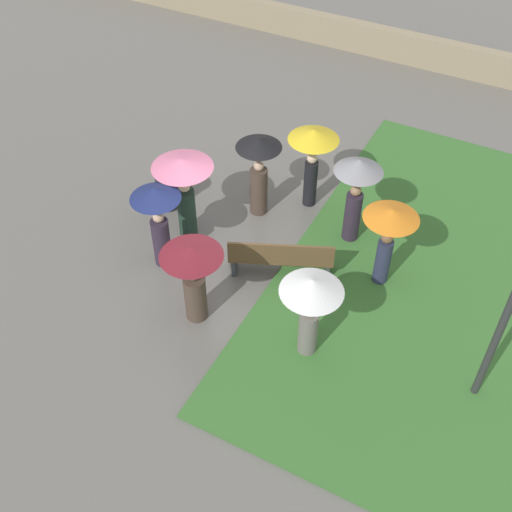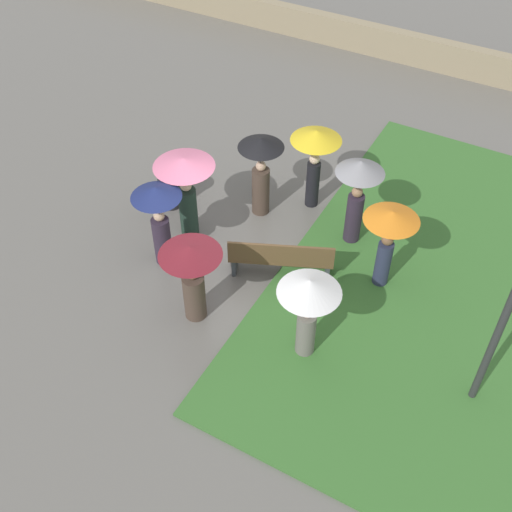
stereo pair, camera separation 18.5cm
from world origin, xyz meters
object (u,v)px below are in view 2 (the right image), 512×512
crowd_person_pink (185,181)px  crowd_person_white (309,300)px  park_bench (281,258)px  crowd_person_yellow (315,149)px  trash_bin (170,188)px  crowd_person_black (261,165)px  crowd_person_grey (358,186)px  crowd_person_orange (389,232)px  crowd_person_navy (158,212)px  crowd_person_maroon (192,270)px

crowd_person_pink → crowd_person_white: size_ratio=1.04×
park_bench → crowd_person_pink: 2.38m
crowd_person_yellow → crowd_person_white: (-1.62, 3.67, -0.10)m
trash_bin → crowd_person_yellow: 3.21m
crowd_person_black → crowd_person_grey: bearing=-90.3°
trash_bin → crowd_person_orange: size_ratio=0.47×
crowd_person_black → crowd_person_navy: bearing=154.9°
crowd_person_yellow → trash_bin: bearing=-84.2°
crowd_person_yellow → crowd_person_navy: 3.49m
park_bench → crowd_person_white: crowd_person_white is taller
trash_bin → crowd_person_navy: crowd_person_navy is taller
trash_bin → crowd_person_orange: (-4.82, 0.03, 0.90)m
crowd_person_black → crowd_person_white: size_ratio=1.03×
crowd_person_orange → crowd_person_navy: 4.22m
crowd_person_navy → park_bench: bearing=-171.5°
crowd_person_orange → crowd_person_white: (0.55, 2.15, 0.01)m
park_bench → crowd_person_grey: (-0.80, -1.59, 0.93)m
park_bench → crowd_person_pink: size_ratio=1.07×
crowd_person_black → crowd_person_yellow: bearing=-51.4°
crowd_person_pink → crowd_person_orange: bearing=176.4°
crowd_person_yellow → crowd_person_grey: crowd_person_grey is taller
trash_bin → crowd_person_grey: bearing=-168.0°
crowd_person_black → crowd_person_orange: (-3.02, 0.77, 0.13)m
crowd_person_white → crowd_person_pink: bearing=-167.5°
crowd_person_orange → crowd_person_white: bearing=130.6°
crowd_person_navy → crowd_person_grey: bearing=-152.3°
trash_bin → crowd_person_white: (-4.28, 2.19, 0.91)m
park_bench → crowd_person_grey: size_ratio=1.00×
crowd_person_black → crowd_person_maroon: crowd_person_black is taller
crowd_person_grey → crowd_person_black: crowd_person_grey is taller
crowd_person_grey → crowd_person_black: (2.06, 0.08, -0.19)m
crowd_person_grey → crowd_person_orange: crowd_person_grey is taller
crowd_person_pink → crowd_person_orange: (-3.97, -0.53, 0.00)m
crowd_person_maroon → crowd_person_white: bearing=-128.5°
crowd_person_navy → crowd_person_white: (-3.41, 0.68, 0.09)m
park_bench → crowd_person_pink: (2.22, -0.20, 0.86)m
crowd_person_grey → crowd_person_maroon: (1.69, 3.21, -0.25)m
crowd_person_maroon → crowd_person_black: bearing=-37.1°
crowd_person_pink → crowd_person_navy: size_ratio=1.02×
park_bench → crowd_person_navy: bearing=-5.3°
crowd_person_maroon → crowd_person_orange: bearing=-92.3°
crowd_person_grey → crowd_person_white: crowd_person_grey is taller
park_bench → crowd_person_grey: 2.01m
crowd_person_yellow → crowd_person_pink: bearing=-64.8°
crowd_person_orange → crowd_person_maroon: crowd_person_orange is taller
trash_bin → crowd_person_black: bearing=-157.7°
crowd_person_yellow → crowd_person_orange: (-2.17, 1.52, -0.11)m
crowd_person_black → crowd_person_orange: crowd_person_black is taller
crowd_person_black → park_bench: bearing=-142.6°
crowd_person_pink → crowd_person_white: 3.79m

